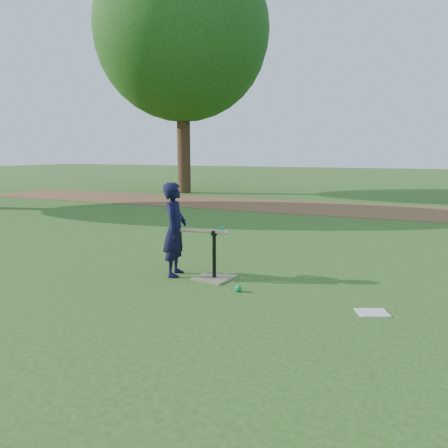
% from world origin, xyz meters
% --- Properties ---
extents(ground, '(80.00, 80.00, 0.00)m').
position_xyz_m(ground, '(0.00, 0.00, 0.00)').
color(ground, '#285116').
rests_on(ground, ground).
extents(dirt_strip, '(24.00, 3.00, 0.01)m').
position_xyz_m(dirt_strip, '(0.00, 7.50, 0.01)').
color(dirt_strip, brown).
rests_on(dirt_strip, ground).
extents(child, '(0.39, 0.50, 1.20)m').
position_xyz_m(child, '(-0.51, -0.06, 0.60)').
color(child, black).
rests_on(child, ground).
extents(wiffle_ball_ground, '(0.08, 0.08, 0.08)m').
position_xyz_m(wiffle_ball_ground, '(0.49, -0.36, 0.04)').
color(wiffle_ball_ground, '#0D904C').
rests_on(wiffle_ball_ground, ground).
extents(clipboard, '(0.37, 0.33, 0.01)m').
position_xyz_m(clipboard, '(1.95, -0.44, 0.01)').
color(clipboard, silver).
rests_on(clipboard, ground).
extents(batting_tee, '(0.49, 0.49, 0.61)m').
position_xyz_m(batting_tee, '(0.02, -0.00, 0.11)').
color(batting_tee, '#837853').
rests_on(batting_tee, ground).
extents(swing_action, '(0.63, 0.18, 0.10)m').
position_xyz_m(swing_action, '(-0.09, -0.01, 0.61)').
color(swing_action, tan).
rests_on(swing_action, ground).
extents(tree_left, '(6.40, 6.40, 9.08)m').
position_xyz_m(tree_left, '(-6.00, 10.00, 5.87)').
color(tree_left, '#382316').
rests_on(tree_left, ground).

